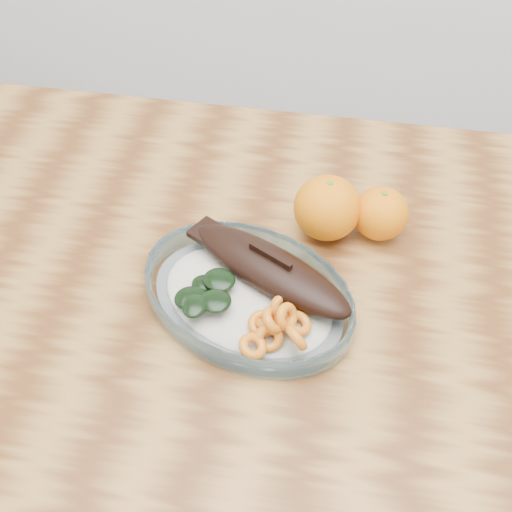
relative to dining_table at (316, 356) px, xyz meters
name	(u,v)px	position (x,y,z in m)	size (l,w,h in m)	color
dining_table	(316,356)	(0.00, 0.00, 0.00)	(1.20, 0.80, 0.75)	#5B3215
plated_meal	(249,292)	(-0.09, -0.01, 0.12)	(0.64, 0.64, 0.08)	white
orange_left	(327,208)	(-0.01, 0.13, 0.14)	(0.09, 0.09, 0.09)	#E16104
orange_right	(381,214)	(0.06, 0.14, 0.13)	(0.07, 0.07, 0.07)	#E16104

